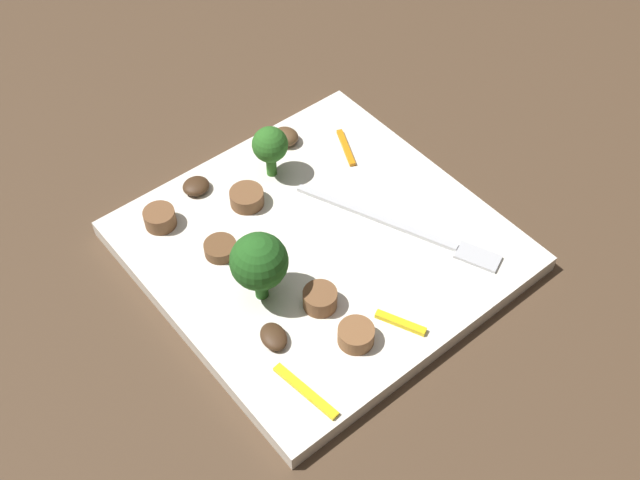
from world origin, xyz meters
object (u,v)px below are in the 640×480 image
object	(u,v)px
sausage_slice_1	(160,218)
sausage_slice_4	(247,198)
plate	(320,246)
pepper_strip_3	(305,391)
pepper_strip_0	(401,323)
sausage_slice_2	(220,248)
pepper_strip_1	(346,148)
sausage_slice_0	(320,299)
mushroom_1	(285,136)
fork	(410,231)
broccoli_floret_1	(270,146)
mushroom_0	(196,186)
sausage_slice_3	(356,335)
broccoli_floret_0	(259,262)
mushroom_2	(274,337)

from	to	relation	value
sausage_slice_1	sausage_slice_4	world-z (taller)	sausage_slice_1
plate	sausage_slice_4	world-z (taller)	sausage_slice_4
pepper_strip_3	pepper_strip_0	bearing A→B (deg)	89.69
sausage_slice_2	pepper_strip_1	size ratio (longest dim) A/B	0.57
sausage_slice_2	pepper_strip_1	xyz separation A→B (m)	(-0.03, 0.16, -0.00)
sausage_slice_0	mushroom_1	size ratio (longest dim) A/B	1.07
fork	pepper_strip_1	distance (m)	0.11
broccoli_floret_1	mushroom_0	world-z (taller)	broccoli_floret_1
pepper_strip_0	pepper_strip_1	world-z (taller)	same
sausage_slice_0	pepper_strip_3	bearing A→B (deg)	-47.10
pepper_strip_3	sausage_slice_3	bearing A→B (deg)	100.31
sausage_slice_3	pepper_strip_3	xyz separation A→B (m)	(0.01, -0.06, -0.01)
fork	mushroom_1	bearing A→B (deg)	161.97
mushroom_0	broccoli_floret_0	bearing A→B (deg)	-10.35
broccoli_floret_0	pepper_strip_3	distance (m)	0.10
broccoli_floret_1	mushroom_0	bearing A→B (deg)	-111.84
sausage_slice_4	mushroom_0	bearing A→B (deg)	-148.35
sausage_slice_2	mushroom_1	bearing A→B (deg)	120.25
broccoli_floret_0	mushroom_2	bearing A→B (deg)	-24.83
pepper_strip_0	pepper_strip_1	xyz separation A→B (m)	(-0.17, 0.09, -0.00)
broccoli_floret_0	sausage_slice_2	world-z (taller)	broccoli_floret_0
fork	pepper_strip_0	distance (m)	0.09
sausage_slice_0	sausage_slice_2	xyz separation A→B (m)	(-0.09, -0.03, -0.00)
broccoli_floret_0	mushroom_1	xyz separation A→B (m)	(-0.12, 0.12, -0.03)
sausage_slice_2	mushroom_0	world-z (taller)	same
sausage_slice_2	mushroom_2	bearing A→B (deg)	-10.50
sausage_slice_0	pepper_strip_1	world-z (taller)	sausage_slice_0
plate	mushroom_1	world-z (taller)	mushroom_1
mushroom_1	mushroom_2	xyz separation A→B (m)	(0.16, -0.14, -0.00)
broccoli_floret_0	pepper_strip_1	distance (m)	0.18
fork	broccoli_floret_1	bearing A→B (deg)	177.41
plate	mushroom_2	distance (m)	0.10
sausage_slice_2	pepper_strip_3	bearing A→B (deg)	-10.52
mushroom_0	pepper_strip_0	world-z (taller)	mushroom_0
fork	sausage_slice_4	world-z (taller)	sausage_slice_4
fork	broccoli_floret_0	world-z (taller)	broccoli_floret_0
plate	sausage_slice_2	world-z (taller)	sausage_slice_2
sausage_slice_4	pepper_strip_3	xyz separation A→B (m)	(0.17, -0.07, -0.01)
sausage_slice_0	mushroom_2	size ratio (longest dim) A/B	1.03
sausage_slice_2	pepper_strip_1	world-z (taller)	sausage_slice_2
plate	sausage_slice_3	distance (m)	0.10
mushroom_0	pepper_strip_0	bearing A→B (deg)	10.81
sausage_slice_1	mushroom_1	xyz separation A→B (m)	(-0.01, 0.14, -0.00)
sausage_slice_2	mushroom_0	size ratio (longest dim) A/B	1.12
sausage_slice_3	sausage_slice_4	bearing A→B (deg)	173.23
sausage_slice_4	sausage_slice_3	bearing A→B (deg)	-6.77
sausage_slice_1	pepper_strip_3	distance (m)	0.20
mushroom_2	pepper_strip_0	distance (m)	0.09
sausage_slice_2	broccoli_floret_1	bearing A→B (deg)	118.02
mushroom_1	mushroom_0	bearing A→B (deg)	-90.45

